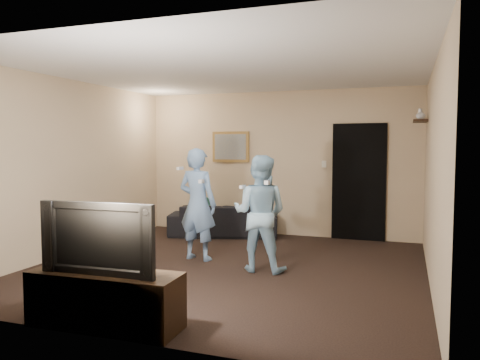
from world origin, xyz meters
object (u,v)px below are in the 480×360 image
at_px(tv_console, 105,299).
at_px(sofa, 224,220).
at_px(wii_player_left, 198,204).
at_px(wii_player_right, 260,213).
at_px(television, 104,237).

bearing_deg(tv_console, sofa, 95.61).
relative_size(tv_console, wii_player_left, 0.88).
bearing_deg(tv_console, wii_player_right, 70.06).
bearing_deg(wii_player_right, tv_console, -107.90).
bearing_deg(wii_player_right, wii_player_left, 165.36).
height_order(wii_player_left, wii_player_right, wii_player_left).
relative_size(television, wii_player_left, 0.70).
xyz_separation_m(sofa, wii_player_left, (0.32, -1.81, 0.51)).
bearing_deg(sofa, television, 82.74).
bearing_deg(sofa, tv_console, 82.74).
height_order(tv_console, wii_player_right, wii_player_right).
distance_m(sofa, tv_console, 4.39).
relative_size(wii_player_left, wii_player_right, 1.06).
distance_m(sofa, wii_player_left, 1.90).
xyz_separation_m(television, wii_player_right, (0.74, 2.28, -0.07)).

